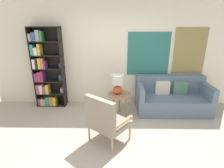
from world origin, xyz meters
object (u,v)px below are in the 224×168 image
(armchair, at_px, (105,119))
(table_lamp, at_px, (117,83))
(bookshelf, at_px, (45,71))
(side_table, at_px, (120,96))
(couch, at_px, (171,98))

(armchair, height_order, table_lamp, table_lamp)
(bookshelf, xyz_separation_m, table_lamp, (1.87, -0.54, -0.12))
(side_table, bearing_deg, table_lamp, 151.18)
(side_table, bearing_deg, armchair, -105.23)
(side_table, height_order, table_lamp, table_lamp)
(side_table, bearing_deg, couch, 13.83)
(couch, bearing_deg, table_lamp, -168.03)
(couch, distance_m, side_table, 1.39)
(armchair, height_order, side_table, armchair)
(side_table, relative_size, table_lamp, 1.20)
(couch, bearing_deg, bookshelf, 175.66)
(armchair, height_order, couch, armchair)
(bookshelf, bearing_deg, table_lamp, -16.18)
(armchair, bearing_deg, side_table, 74.77)
(bookshelf, height_order, side_table, bookshelf)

